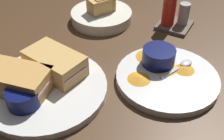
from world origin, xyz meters
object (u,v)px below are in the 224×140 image
object	(u,v)px
bread_basket_rear	(101,14)
plate_chips_companion	(167,78)
spoon_by_dark_ramekin	(47,88)
sandwich_half_near	(55,63)
ramekin_dark_sauce	(23,96)
plate_sandwich_main	(45,89)
spoon_by_gravy_ramekin	(182,65)
ramekin_light_gravy	(159,56)
condiment_caddy	(174,16)
sandwich_half_far	(18,80)

from	to	relation	value
bread_basket_rear	plate_chips_companion	bearing A→B (deg)	-31.70
spoon_by_dark_ramekin	bread_basket_rear	xyz separation A→B (cm)	(-6.50, 32.91, 0.23)
sandwich_half_near	ramekin_dark_sauce	size ratio (longest dim) A/B	2.17
spoon_by_dark_ramekin	plate_sandwich_main	bearing A→B (deg)	149.95
plate_sandwich_main	bread_basket_rear	distance (cm)	32.69
plate_sandwich_main	spoon_by_gravy_ramekin	world-z (taller)	spoon_by_gravy_ramekin
sandwich_half_near	plate_chips_companion	distance (cm)	24.79
spoon_by_dark_ramekin	ramekin_dark_sauce	bearing A→B (deg)	-102.54
ramekin_light_gravy	condiment_caddy	distance (cm)	20.69
plate_chips_companion	ramekin_light_gravy	world-z (taller)	ramekin_light_gravy
spoon_by_dark_ramekin	plate_chips_companion	bearing A→B (deg)	39.48
plate_sandwich_main	ramekin_light_gravy	size ratio (longest dim) A/B	3.51
plate_sandwich_main	sandwich_half_far	world-z (taller)	sandwich_half_far
plate_sandwich_main	sandwich_half_near	size ratio (longest dim) A/B	1.85
bread_basket_rear	sandwich_half_far	bearing A→B (deg)	-87.62
spoon_by_gravy_ramekin	bread_basket_rear	bearing A→B (deg)	157.18
sandwich_half_near	plate_chips_companion	world-z (taller)	sandwich_half_near
sandwich_half_far	plate_chips_companion	bearing A→B (deg)	37.11
ramekin_dark_sauce	sandwich_half_near	bearing A→B (deg)	94.35
bread_basket_rear	ramekin_light_gravy	bearing A→B (deg)	-30.38
sandwich_half_near	plate_sandwich_main	bearing A→B (deg)	-80.77
condiment_caddy	spoon_by_dark_ramekin	bearing A→B (deg)	-108.40
sandwich_half_near	bread_basket_rear	bearing A→B (deg)	99.40
sandwich_half_far	spoon_by_dark_ramekin	distance (cm)	5.96
sandwich_half_far	plate_chips_companion	distance (cm)	31.61
plate_sandwich_main	ramekin_light_gravy	bearing A→B (deg)	46.25
plate_sandwich_main	condiment_caddy	size ratio (longest dim) A/B	2.75
spoon_by_dark_ramekin	ramekin_light_gravy	size ratio (longest dim) A/B	1.33
plate_sandwich_main	spoon_by_dark_ramekin	xyz separation A→B (cm)	(1.18, -0.68, 1.16)
sandwich_half_near	sandwich_half_far	distance (cm)	8.61
sandwich_half_far	spoon_by_dark_ramekin	bearing A→B (deg)	26.06
plate_sandwich_main	condiment_caddy	world-z (taller)	condiment_caddy
plate_chips_companion	condiment_caddy	size ratio (longest dim) A/B	2.37
condiment_caddy	plate_sandwich_main	bearing A→B (deg)	-110.24
condiment_caddy	ramekin_light_gravy	bearing A→B (deg)	-80.39
spoon_by_gravy_ramekin	plate_sandwich_main	bearing A→B (deg)	-138.70
sandwich_half_near	ramekin_light_gravy	world-z (taller)	sandwich_half_near
sandwich_half_far	bread_basket_rear	bearing A→B (deg)	92.38
sandwich_half_near	spoon_by_dark_ramekin	size ratio (longest dim) A/B	1.43
spoon_by_gravy_ramekin	plate_chips_companion	bearing A→B (deg)	-112.65
sandwich_half_far	spoon_by_gravy_ramekin	bearing A→B (deg)	41.01
ramekin_dark_sauce	condiment_caddy	world-z (taller)	condiment_caddy
plate_chips_companion	bread_basket_rear	world-z (taller)	bread_basket_rear
plate_sandwich_main	sandwich_half_near	xyz separation A→B (cm)	(-0.80, 4.91, 3.20)
ramekin_dark_sauce	ramekin_light_gravy	size ratio (longest dim) A/B	0.88
sandwich_half_far	plate_chips_companion	world-z (taller)	sandwich_half_far
sandwich_half_near	ramekin_dark_sauce	world-z (taller)	sandwich_half_near
ramekin_dark_sauce	ramekin_light_gravy	world-z (taller)	ramekin_light_gravy
ramekin_light_gravy	condiment_caddy	size ratio (longest dim) A/B	0.78
spoon_by_gravy_ramekin	sandwich_half_near	bearing A→B (deg)	-147.24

